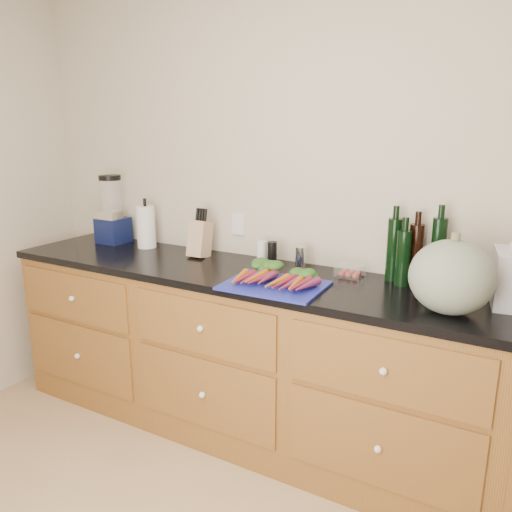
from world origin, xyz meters
The scene contains 14 objects.
wall_back centered at (0.00, 1.62, 1.30)m, with size 4.10×0.05×2.60m, color beige.
cabinets centered at (0.00, 1.30, 0.45)m, with size 3.60×0.64×0.90m.
countertop centered at (0.00, 1.30, 0.92)m, with size 3.64×0.62×0.04m, color black.
cutting_board centered at (-0.13, 1.14, 0.95)m, with size 0.47×0.35×0.01m, color #1B2399.
carrots centered at (-0.13, 1.18, 0.98)m, with size 0.39×0.29×0.06m.
squash centered at (0.64, 1.19, 1.09)m, with size 0.34×0.34×0.30m, color slate.
blender_appliance centered at (-1.47, 1.46, 1.13)m, with size 0.17×0.17×0.44m.
paper_towel centered at (-1.19, 1.46, 1.07)m, with size 0.12×0.12×0.26m, color white.
knife_block centered at (-0.77, 1.44, 1.04)m, with size 0.10×0.10×0.21m, color tan.
grinder_salt centered at (-0.38, 1.48, 1.00)m, with size 0.05×0.05×0.13m, color silver.
grinder_pepper centered at (-0.32, 1.48, 1.00)m, with size 0.05×0.05×0.13m, color black.
canister_chrome centered at (-0.15, 1.48, 1.00)m, with size 0.05×0.05×0.12m, color silver.
tomato_box centered at (0.13, 1.47, 0.97)m, with size 0.13×0.11×0.06m, color white.
bottles centered at (0.42, 1.51, 1.09)m, with size 0.27×0.14×0.33m.
Camera 1 is at (0.89, -0.86, 1.67)m, focal length 35.00 mm.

